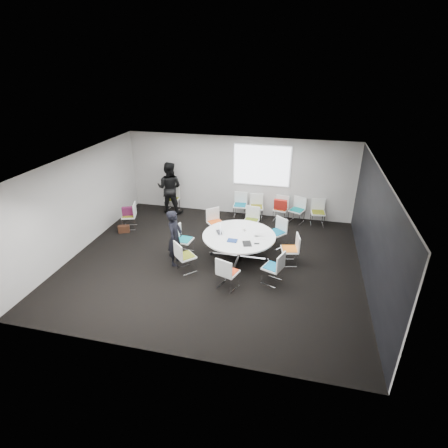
% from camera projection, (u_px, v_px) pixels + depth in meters
% --- Properties ---
extents(room_shell, '(8.08, 7.08, 2.88)m').
position_uv_depth(room_shell, '(217.00, 216.00, 9.20)').
color(room_shell, black).
rests_on(room_shell, ground).
extents(conference_table, '(2.03, 2.03, 0.73)m').
position_uv_depth(conference_table, '(239.00, 242.00, 9.78)').
color(conference_table, silver).
rests_on(conference_table, ground).
extents(projection_screen, '(1.90, 0.03, 1.35)m').
position_uv_depth(projection_screen, '(262.00, 166.00, 11.90)').
color(projection_screen, white).
rests_on(projection_screen, room_shell).
extents(chair_ring_a, '(0.54, 0.54, 0.88)m').
position_uv_depth(chair_ring_a, '(289.00, 255.00, 9.60)').
color(chair_ring_a, silver).
rests_on(chair_ring_a, ground).
extents(chair_ring_b, '(0.64, 0.64, 0.88)m').
position_uv_depth(chair_ring_b, '(276.00, 238.00, 10.52)').
color(chair_ring_b, silver).
rests_on(chair_ring_b, ground).
extents(chair_ring_c, '(0.51, 0.49, 0.88)m').
position_uv_depth(chair_ring_c, '(251.00, 226.00, 11.26)').
color(chair_ring_c, silver).
rests_on(chair_ring_c, ground).
extents(chair_ring_d, '(0.64, 0.64, 0.88)m').
position_uv_depth(chair_ring_d, '(216.00, 228.00, 11.14)').
color(chair_ring_d, silver).
rests_on(chair_ring_d, ground).
extents(chair_ring_e, '(0.50, 0.51, 0.88)m').
position_uv_depth(chair_ring_e, '(184.00, 245.00, 10.10)').
color(chair_ring_e, silver).
rests_on(chair_ring_e, ground).
extents(chair_ring_f, '(0.64, 0.64, 0.88)m').
position_uv_depth(chair_ring_f, '(186.00, 262.00, 9.27)').
color(chair_ring_f, silver).
rests_on(chair_ring_f, ground).
extents(chair_ring_g, '(0.58, 0.57, 0.88)m').
position_uv_depth(chair_ring_g, '(228.00, 278.00, 8.59)').
color(chair_ring_g, silver).
rests_on(chair_ring_g, ground).
extents(chair_ring_h, '(0.58, 0.59, 0.88)m').
position_uv_depth(chair_ring_h, '(273.00, 273.00, 8.79)').
color(chair_ring_h, silver).
rests_on(chair_ring_h, ground).
extents(chair_back_a, '(0.49, 0.47, 0.88)m').
position_uv_depth(chair_back_a, '(240.00, 210.00, 12.45)').
color(chair_back_a, silver).
rests_on(chair_back_a, ground).
extents(chair_back_b, '(0.53, 0.52, 0.88)m').
position_uv_depth(chair_back_b, '(256.00, 212.00, 12.30)').
color(chair_back_b, silver).
rests_on(chair_back_b, ground).
extents(chair_back_c, '(0.53, 0.52, 0.88)m').
position_uv_depth(chair_back_c, '(280.00, 213.00, 12.16)').
color(chair_back_c, silver).
rests_on(chair_back_c, ground).
extents(chair_back_d, '(0.60, 0.59, 0.88)m').
position_uv_depth(chair_back_d, '(297.00, 215.00, 12.04)').
color(chair_back_d, silver).
rests_on(chair_back_d, ground).
extents(chair_back_e, '(0.50, 0.49, 0.88)m').
position_uv_depth(chair_back_e, '(317.00, 217.00, 11.87)').
color(chair_back_e, silver).
rests_on(chair_back_e, ground).
extents(chair_spare_left, '(0.57, 0.58, 0.88)m').
position_uv_depth(chair_spare_left, '(130.00, 221.00, 11.62)').
color(chair_spare_left, silver).
rests_on(chair_spare_left, ground).
extents(chair_person_back, '(0.50, 0.49, 0.88)m').
position_uv_depth(chair_person_back, '(172.00, 204.00, 12.97)').
color(chair_person_back, silver).
rests_on(chair_person_back, ground).
extents(person_main, '(0.38, 0.58, 1.58)m').
position_uv_depth(person_main, '(175.00, 238.00, 9.40)').
color(person_main, black).
rests_on(person_main, ground).
extents(person_back, '(0.94, 0.74, 1.90)m').
position_uv_depth(person_back, '(170.00, 188.00, 12.54)').
color(person_back, black).
rests_on(person_back, ground).
extents(laptop, '(0.31, 0.36, 0.02)m').
position_uv_depth(laptop, '(221.00, 232.00, 9.82)').
color(laptop, '#333338').
rests_on(laptop, conference_table).
extents(laptop_lid, '(0.10, 0.29, 0.22)m').
position_uv_depth(laptop_lid, '(220.00, 229.00, 9.72)').
color(laptop_lid, silver).
rests_on(laptop_lid, conference_table).
extents(notebook_black, '(0.30, 0.35, 0.02)m').
position_uv_depth(notebook_black, '(247.00, 244.00, 9.22)').
color(notebook_black, black).
rests_on(notebook_black, conference_table).
extents(tablet_folio, '(0.26, 0.20, 0.03)m').
position_uv_depth(tablet_folio, '(232.00, 241.00, 9.37)').
color(tablet_folio, navy).
rests_on(tablet_folio, conference_table).
extents(papers_right, '(0.35, 0.29, 0.00)m').
position_uv_depth(papers_right, '(259.00, 235.00, 9.70)').
color(papers_right, silver).
rests_on(papers_right, conference_table).
extents(papers_front, '(0.31, 0.23, 0.00)m').
position_uv_depth(papers_front, '(260.00, 238.00, 9.54)').
color(papers_front, silver).
rests_on(papers_front, conference_table).
extents(cup, '(0.08, 0.08, 0.09)m').
position_uv_depth(cup, '(244.00, 230.00, 9.89)').
color(cup, white).
rests_on(cup, conference_table).
extents(phone, '(0.15, 0.10, 0.01)m').
position_uv_depth(phone, '(257.00, 244.00, 9.23)').
color(phone, black).
rests_on(phone, conference_table).
extents(maroon_bag, '(0.42, 0.28, 0.28)m').
position_uv_depth(maroon_bag, '(128.00, 211.00, 11.47)').
color(maroon_bag, '#58173A').
rests_on(maroon_bag, chair_spare_left).
extents(brown_bag, '(0.39, 0.29, 0.24)m').
position_uv_depth(brown_bag, '(124.00, 229.00, 11.40)').
color(brown_bag, '#371D11').
rests_on(brown_bag, ground).
extents(red_jacket, '(0.45, 0.20, 0.36)m').
position_uv_depth(red_jacket, '(281.00, 204.00, 11.78)').
color(red_jacket, '#A71C14').
rests_on(red_jacket, chair_back_c).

